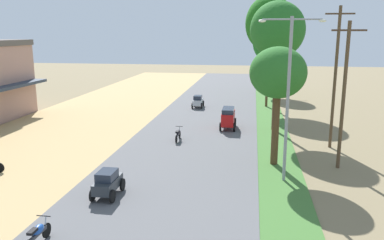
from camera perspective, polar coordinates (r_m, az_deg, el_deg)
name	(u,v)px	position (r m, az deg, el deg)	size (l,w,h in m)	color
median_tree_nearest	(278,74)	(22.44, 12.35, 6.52)	(3.16, 3.16, 6.74)	#4C351E
median_tree_second	(277,30)	(30.73, 12.29, 12.62)	(4.09, 4.09, 9.80)	#4C351E
median_tree_third	(270,24)	(40.74, 11.18, 13.56)	(4.76, 4.76, 11.11)	#4C351E
median_tree_fourth	(269,42)	(49.69, 11.14, 11.07)	(4.00, 4.00, 8.86)	#4C351E
streetlamp_near	(288,90)	(20.01, 13.79, 4.30)	(3.16, 0.20, 8.24)	gray
streetlamp_mid	(267,57)	(53.20, 10.81, 9.03)	(3.16, 0.20, 7.60)	gray
utility_pole_near	(335,76)	(27.17, 20.05, 6.00)	(1.80, 0.20, 9.18)	brown
utility_pole_far	(344,94)	(23.09, 21.14, 3.58)	(1.80, 0.20, 8.15)	brown
car_hatchback_charcoal	(108,182)	(18.86, -12.15, -8.83)	(1.04, 2.00, 1.23)	#282D33
car_van_red	(228,117)	(31.11, 5.26, 0.44)	(1.19, 2.41, 1.67)	red
car_hatchback_silver	(198,101)	(39.89, 0.86, 2.77)	(1.04, 2.00, 1.23)	#B7BCC1
motorbike_ahead_second	(38,233)	(15.54, -21.47, -15.00)	(0.54, 1.80, 0.94)	black
motorbike_ahead_third	(178,134)	(27.67, -2.03, -2.01)	(0.54, 1.80, 0.94)	black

